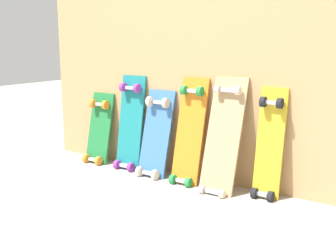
% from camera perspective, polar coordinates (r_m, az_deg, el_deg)
% --- Properties ---
extents(ground_plane, '(12.00, 12.00, 0.00)m').
position_cam_1_polar(ground_plane, '(3.07, 0.75, -6.46)').
color(ground_plane, '#B2AAA0').
extents(plywood_wall_panel, '(2.31, 0.04, 1.67)m').
position_cam_1_polar(plywood_wall_panel, '(2.98, 1.55, 9.37)').
color(plywood_wall_panel, tan).
rests_on(plywood_wall_panel, ground).
extents(skateboard_green, '(0.21, 0.19, 0.59)m').
position_cam_1_polar(skateboard_green, '(3.39, -9.01, -0.80)').
color(skateboard_green, '#1E7238').
rests_on(skateboard_green, ground).
extents(skateboard_teal, '(0.21, 0.18, 0.74)m').
position_cam_1_polar(skateboard_teal, '(3.19, -4.97, -0.13)').
color(skateboard_teal, '#197A7F').
rests_on(skateboard_teal, ground).
extents(skateboard_blue, '(0.22, 0.23, 0.65)m').
position_cam_1_polar(skateboard_blue, '(3.02, -1.66, -1.57)').
color(skateboard_blue, '#386BAD').
rests_on(skateboard_blue, ground).
extents(skateboard_orange, '(0.20, 0.23, 0.75)m').
position_cam_1_polar(skateboard_orange, '(2.87, 2.75, -1.32)').
color(skateboard_orange, orange).
rests_on(skateboard_orange, ground).
extents(skateboard_natural, '(0.23, 0.27, 0.78)m').
position_cam_1_polar(skateboard_natural, '(2.72, 7.11, -1.97)').
color(skateboard_natural, tan).
rests_on(skateboard_natural, ground).
extents(skateboard_yellow, '(0.16, 0.17, 0.72)m').
position_cam_1_polar(skateboard_yellow, '(2.66, 13.01, -2.89)').
color(skateboard_yellow, gold).
rests_on(skateboard_yellow, ground).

